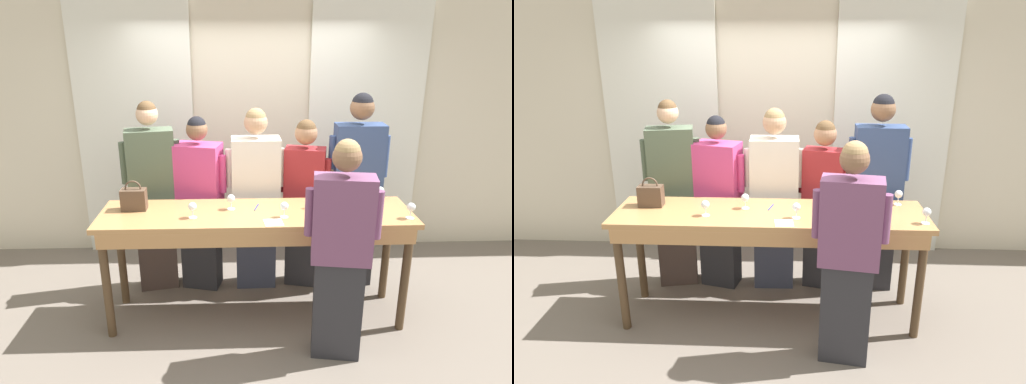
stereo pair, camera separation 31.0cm
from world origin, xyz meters
TOP-DOWN VIEW (x-y plane):
  - ground_plane at (0.00, 0.00)m, footprint 18.00×18.00m
  - wall_back at (0.00, 1.44)m, footprint 12.00×0.06m
  - curtain_panel_left at (-1.23, 1.37)m, footprint 1.23×0.03m
  - curtain_panel_right at (1.23, 1.37)m, footprint 1.23×0.03m
  - tasting_bar at (0.00, -0.03)m, footprint 2.56×0.64m
  - wine_bottle at (0.63, 0.10)m, footprint 0.07×0.07m
  - handbag at (-1.01, 0.09)m, footprint 0.20×0.11m
  - wine_glass_front_left at (-0.51, -0.11)m, footprint 0.07×0.07m
  - wine_glass_front_mid at (0.22, -0.12)m, footprint 0.07×0.07m
  - wine_glass_front_right at (0.56, 0.05)m, footprint 0.07×0.07m
  - wine_glass_center_left at (1.09, 0.22)m, footprint 0.07×0.07m
  - wine_glass_center_mid at (-0.21, 0.07)m, footprint 0.07×0.07m
  - wine_glass_center_right at (1.21, -0.18)m, footprint 0.07×0.07m
  - napkin at (0.12, -0.23)m, footprint 0.15×0.15m
  - pen at (0.01, 0.10)m, footprint 0.04×0.14m
  - guest_olive_jacket at (-0.94, 0.55)m, footprint 0.54×0.32m
  - guest_pink_top at (-0.51, 0.55)m, footprint 0.52×0.35m
  - guest_cream_sweater at (0.02, 0.55)m, footprint 0.56×0.26m
  - guest_striped_shirt at (0.47, 0.55)m, footprint 0.48×0.28m
  - guest_navy_coat at (0.96, 0.55)m, footprint 0.56×0.23m
  - host_pouring at (0.59, -0.54)m, footprint 0.54×0.27m

SIDE VIEW (x-z plane):
  - ground_plane at x=0.00m, z-range 0.00..0.00m
  - guest_pink_top at x=-0.51m, z-range 0.01..1.69m
  - tasting_bar at x=0.00m, z-range 0.37..1.36m
  - guest_striped_shirt at x=0.47m, z-range 0.05..1.69m
  - host_pouring at x=0.59m, z-range 0.03..1.74m
  - guest_cream_sweater at x=0.02m, z-range 0.02..1.77m
  - guest_olive_jacket at x=-0.94m, z-range 0.02..1.84m
  - guest_navy_coat at x=0.96m, z-range 0.04..1.92m
  - napkin at x=0.12m, z-range 0.99..0.99m
  - pen at x=0.01m, z-range 0.99..0.99m
  - wine_glass_front_mid at x=0.22m, z-range 1.01..1.14m
  - wine_glass_front_right at x=0.56m, z-range 1.01..1.14m
  - wine_glass_front_left at x=-0.51m, z-range 1.01..1.14m
  - wine_glass_center_left at x=1.09m, z-range 1.01..1.14m
  - wine_glass_center_mid at x=-0.21m, z-range 1.01..1.14m
  - wine_glass_center_right at x=1.21m, z-range 1.01..1.14m
  - handbag at x=-1.01m, z-range 0.95..1.21m
  - wine_bottle at x=0.63m, z-range 0.94..1.27m
  - curtain_panel_left at x=-1.23m, z-range 0.00..2.69m
  - curtain_panel_right at x=1.23m, z-range 0.00..2.69m
  - wall_back at x=0.00m, z-range 0.00..2.80m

